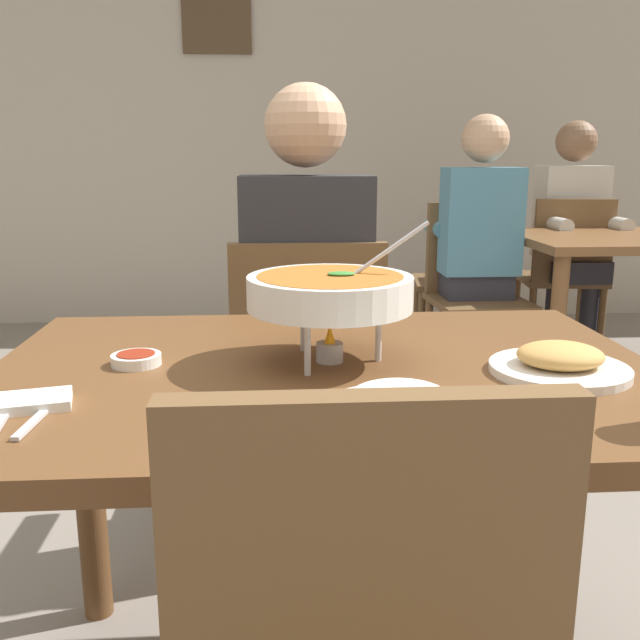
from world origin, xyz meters
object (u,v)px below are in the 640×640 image
at_px(chair_diner_main, 306,373).
at_px(patron_bg_right, 478,236).
at_px(sauce_dish, 136,359).
at_px(chair_bg_corner, 472,269).
at_px(diner_main, 306,291).
at_px(dining_table_main, 326,425).
at_px(dining_table_far, 621,264).
at_px(rice_plate, 399,407).
at_px(patron_bg_left, 572,226).
at_px(appetizer_plate, 560,362).
at_px(curry_bowl, 330,293).
at_px(chair_bg_right, 473,284).
at_px(chair_bg_left, 565,269).

relative_size(chair_diner_main, patron_bg_right, 0.69).
height_order(sauce_dish, chair_bg_corner, chair_bg_corner).
relative_size(chair_diner_main, diner_main, 0.69).
height_order(dining_table_main, dining_table_far, same).
height_order(rice_plate, chair_bg_corner, chair_bg_corner).
distance_m(sauce_dish, dining_table_far, 2.77).
relative_size(dining_table_main, chair_bg_corner, 1.34).
height_order(dining_table_far, patron_bg_left, patron_bg_left).
height_order(chair_diner_main, dining_table_far, chair_diner_main).
bearing_deg(diner_main, chair_diner_main, -90.00).
height_order(appetizer_plate, dining_table_far, appetizer_plate).
height_order(chair_bg_corner, patron_bg_left, patron_bg_left).
height_order(sauce_dish, patron_bg_left, patron_bg_left).
height_order(dining_table_far, patron_bg_right, patron_bg_right).
bearing_deg(chair_bg_corner, curry_bowl, -111.67).
xyz_separation_m(diner_main, curry_bowl, (0.01, -0.72, 0.13)).
xyz_separation_m(chair_bg_right, chair_bg_corner, (0.12, 0.44, 0.00)).
bearing_deg(dining_table_far, curry_bowl, -128.48).
bearing_deg(chair_diner_main, sauce_dish, -116.51).
height_order(chair_bg_right, patron_bg_left, patron_bg_left).
height_order(rice_plate, dining_table_far, rice_plate).
relative_size(appetizer_plate, patron_bg_right, 0.18).
distance_m(appetizer_plate, chair_bg_right, 2.25).
bearing_deg(chair_bg_right, chair_diner_main, -122.69).
height_order(dining_table_far, chair_bg_right, chair_bg_right).
bearing_deg(chair_bg_corner, dining_table_far, -42.94).
bearing_deg(dining_table_far, sauce_dish, -134.24).
bearing_deg(patron_bg_left, patron_bg_right, -145.37).
height_order(dining_table_main, rice_plate, rice_plate).
distance_m(dining_table_main, chair_bg_right, 2.29).
distance_m(rice_plate, dining_table_far, 2.73).
height_order(rice_plate, appetizer_plate, same).
height_order(rice_plate, patron_bg_left, patron_bg_left).
xyz_separation_m(appetizer_plate, patron_bg_left, (1.16, 2.62, -0.03)).
distance_m(chair_bg_right, patron_bg_left, 0.84).
xyz_separation_m(rice_plate, sauce_dish, (-0.43, 0.30, -0.01)).
bearing_deg(dining_table_far, appetizer_plate, -119.59).
bearing_deg(patron_bg_left, dining_table_far, -87.74).
distance_m(patron_bg_left, patron_bg_right, 0.81).
bearing_deg(appetizer_plate, rice_plate, -148.20).
distance_m(rice_plate, chair_bg_right, 2.52).
relative_size(chair_bg_left, chair_bg_corner, 1.00).
bearing_deg(chair_diner_main, dining_table_far, 39.19).
relative_size(curry_bowl, patron_bg_right, 0.25).
height_order(chair_bg_right, patron_bg_right, patron_bg_right).
relative_size(chair_diner_main, appetizer_plate, 3.75).
height_order(chair_diner_main, rice_plate, chair_diner_main).
xyz_separation_m(chair_bg_corner, patron_bg_right, (-0.11, -0.46, 0.24)).
xyz_separation_m(curry_bowl, chair_bg_right, (0.88, 2.08, -0.37)).
relative_size(chair_bg_left, chair_bg_right, 1.00).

